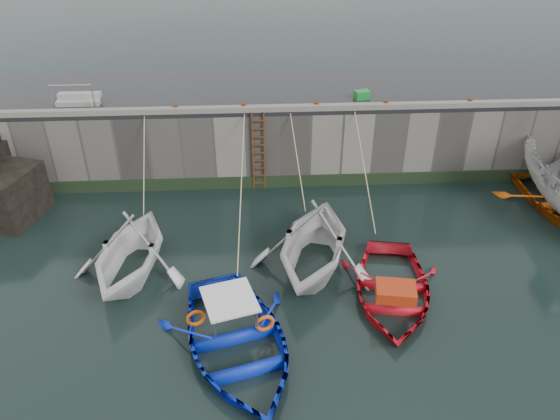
{
  "coord_description": "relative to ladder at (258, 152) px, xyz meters",
  "views": [
    {
      "loc": [
        -2.21,
        -8.8,
        10.92
      ],
      "look_at": [
        -1.37,
        6.39,
        1.2
      ],
      "focal_mm": 35.0,
      "sensor_mm": 36.0,
      "label": 1
    }
  ],
  "objects": [
    {
      "name": "ground",
      "position": [
        2.0,
        -9.91,
        -1.59
      ],
      "size": [
        120.0,
        120.0,
        0.0
      ],
      "primitive_type": "plane",
      "color": "black",
      "rests_on": "ground"
    },
    {
      "name": "quay_back",
      "position": [
        2.0,
        2.59,
        -0.09
      ],
      "size": [
        30.0,
        5.0,
        3.0
      ],
      "primitive_type": "cube",
      "color": "slate",
      "rests_on": "ground"
    },
    {
      "name": "road_back",
      "position": [
        2.0,
        2.59,
        1.49
      ],
      "size": [
        30.0,
        5.0,
        0.16
      ],
      "primitive_type": "cube",
      "color": "black",
      "rests_on": "quay_back"
    },
    {
      "name": "kerb_back",
      "position": [
        2.0,
        0.24,
        1.67
      ],
      "size": [
        30.0,
        0.3,
        0.2
      ],
      "primitive_type": "cube",
      "color": "slate",
      "rests_on": "road_back"
    },
    {
      "name": "algae_back",
      "position": [
        2.0,
        0.05,
        -1.34
      ],
      "size": [
        30.0,
        0.08,
        0.5
      ],
      "primitive_type": "cube",
      "color": "black",
      "rests_on": "ground"
    },
    {
      "name": "ladder",
      "position": [
        0.0,
        0.0,
        0.0
      ],
      "size": [
        0.51,
        0.08,
        3.2
      ],
      "color": "#3F1E0F",
      "rests_on": "ground"
    },
    {
      "name": "boat_near_white",
      "position": [
        -4.09,
        -5.05,
        -1.59
      ],
      "size": [
        4.5,
        5.0,
        2.34
      ],
      "primitive_type": "imported",
      "rotation": [
        0.0,
        0.0,
        -0.16
      ],
      "color": "white",
      "rests_on": "ground"
    },
    {
      "name": "boat_near_white_rope",
      "position": [
        -4.09,
        -1.23,
        -1.59
      ],
      "size": [
        0.04,
        3.7,
        3.1
      ],
      "primitive_type": null,
      "color": "tan",
      "rests_on": "ground"
    },
    {
      "name": "boat_near_blue",
      "position": [
        -0.79,
        -8.52,
        -1.59
      ],
      "size": [
        5.18,
        6.23,
        1.11
      ],
      "primitive_type": "imported",
      "rotation": [
        0.0,
        0.0,
        0.28
      ],
      "color": "#0C26B6",
      "rests_on": "ground"
    },
    {
      "name": "boat_near_blue_rope",
      "position": [
        -0.79,
        -2.97,
        -1.59
      ],
      "size": [
        0.04,
        6.64,
        3.1
      ],
      "primitive_type": null,
      "color": "tan",
      "rests_on": "ground"
    },
    {
      "name": "boat_near_blacktrim",
      "position": [
        1.58,
        -5.08,
        -1.59
      ],
      "size": [
        5.43,
        5.87,
        2.56
      ],
      "primitive_type": "imported",
      "rotation": [
        0.0,
        0.0,
        -0.3
      ],
      "color": "silver",
      "rests_on": "ground"
    },
    {
      "name": "boat_near_blacktrim_rope",
      "position": [
        1.58,
        -1.25,
        -1.59
      ],
      "size": [
        0.04,
        3.73,
        3.1
      ],
      "primitive_type": null,
      "color": "tan",
      "rests_on": "ground"
    },
    {
      "name": "boat_near_navy",
      "position": [
        3.78,
        -6.57,
        -1.59
      ],
      "size": [
        4.08,
        5.16,
        0.97
      ],
      "primitive_type": "imported",
      "rotation": [
        0.0,
        0.0,
        -0.17
      ],
      "color": "red",
      "rests_on": "ground"
    },
    {
      "name": "boat_near_navy_rope",
      "position": [
        3.78,
        -1.99,
        -1.59
      ],
      "size": [
        0.04,
        4.9,
        3.1
      ],
      "primitive_type": null,
      "color": "tan",
      "rests_on": "ground"
    },
    {
      "name": "fish_crate",
      "position": [
        4.07,
        1.24,
        1.73
      ],
      "size": [
        0.63,
        0.5,
        0.33
      ],
      "primitive_type": "cube",
      "rotation": [
        0.0,
        0.0,
        0.26
      ],
      "color": "#167E2A",
      "rests_on": "road_back"
    },
    {
      "name": "railing",
      "position": [
        -6.75,
        1.33,
        1.77
      ],
      "size": [
        1.6,
        1.05,
        1.0
      ],
      "color": "#A5A8AD",
      "rests_on": "road_back"
    },
    {
      "name": "bollard_a",
      "position": [
        -3.0,
        0.34,
        1.71
      ],
      "size": [
        0.18,
        0.18,
        0.28
      ],
      "primitive_type": "cylinder",
      "color": "#3F1E0F",
      "rests_on": "road_back"
    },
    {
      "name": "bollard_b",
      "position": [
        -0.5,
        0.34,
        1.71
      ],
      "size": [
        0.18,
        0.18,
        0.28
      ],
      "primitive_type": "cylinder",
      "color": "#3F1E0F",
      "rests_on": "road_back"
    },
    {
      "name": "bollard_c",
      "position": [
        2.2,
        0.34,
        1.71
      ],
      "size": [
        0.18,
        0.18,
        0.28
      ],
      "primitive_type": "cylinder",
      "color": "#3F1E0F",
      "rests_on": "road_back"
    },
    {
      "name": "bollard_d",
      "position": [
        4.8,
        0.34,
        1.71
      ],
      "size": [
        0.18,
        0.18,
        0.28
      ],
      "primitive_type": "cylinder",
      "color": "#3F1E0F",
      "rests_on": "road_back"
    },
    {
      "name": "bollard_e",
      "position": [
        8.0,
        0.34,
        1.71
      ],
      "size": [
        0.18,
        0.18,
        0.28
      ],
      "primitive_type": "cylinder",
      "color": "#3F1E0F",
      "rests_on": "road_back"
    }
  ]
}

